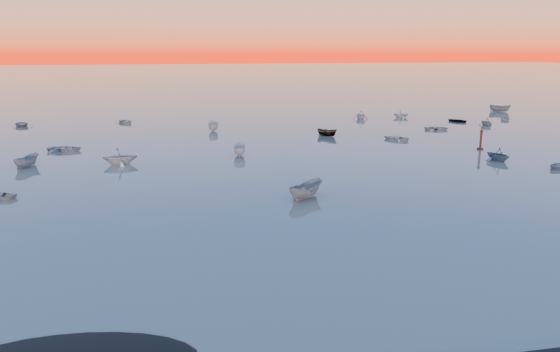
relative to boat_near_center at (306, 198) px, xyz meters
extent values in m
plane|color=slate|center=(-4.46, 76.00, 0.00)|extent=(600.00, 600.00, 0.00)
imported|color=slate|center=(0.00, 0.00, 0.00)|extent=(4.19, 4.54, 1.51)
imported|color=#3D5B75|center=(26.89, 11.71, 0.00)|extent=(3.88, 2.52, 1.25)
cylinder|color=#41150D|center=(28.83, 18.83, 0.05)|extent=(0.83, 0.83, 0.28)
cylinder|color=#41150D|center=(28.83, 18.83, 1.20)|extent=(0.29, 0.29, 2.39)
cone|color=#41150D|center=(28.83, 18.83, 2.62)|extent=(0.55, 0.55, 0.46)
camera|label=1|loc=(-11.69, -46.65, 13.61)|focal=35.00mm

